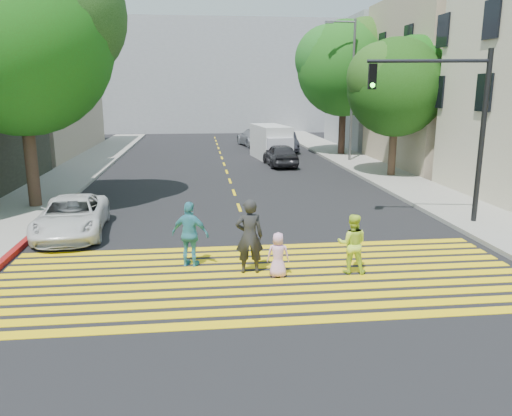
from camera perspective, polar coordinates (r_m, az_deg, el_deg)
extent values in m
plane|color=black|center=(11.53, 1.71, -10.26)|extent=(120.00, 120.00, 0.00)
cube|color=gray|center=(33.50, -18.50, 4.90)|extent=(3.00, 40.00, 0.15)
cube|color=gray|center=(27.73, 14.85, 3.51)|extent=(3.00, 60.00, 0.15)
cube|color=maroon|center=(17.89, -23.73, -2.48)|extent=(0.20, 8.00, 0.16)
cube|color=yellow|center=(10.45, 2.66, -12.84)|extent=(13.40, 0.35, 0.01)
cube|color=yellow|center=(10.94, 2.20, -11.58)|extent=(13.40, 0.35, 0.01)
cube|color=yellow|center=(11.44, 1.78, -10.43)|extent=(13.40, 0.35, 0.01)
cube|color=yellow|center=(11.94, 1.40, -9.37)|extent=(13.40, 0.35, 0.01)
cube|color=yellow|center=(12.44, 1.05, -8.40)|extent=(13.40, 0.35, 0.01)
cube|color=yellow|center=(12.95, 0.73, -7.50)|extent=(13.40, 0.35, 0.01)
cube|color=yellow|center=(13.46, 0.44, -6.67)|extent=(13.40, 0.35, 0.01)
cube|color=yellow|center=(13.97, 0.16, -5.90)|extent=(13.40, 0.35, 0.01)
cube|color=yellow|center=(14.49, -0.09, -5.19)|extent=(13.40, 0.35, 0.01)
cube|color=yellow|center=(15.01, -0.32, -4.52)|extent=(13.40, 0.35, 0.01)
cube|color=yellow|center=(17.15, -1.13, -2.23)|extent=(0.12, 1.40, 0.01)
cube|color=yellow|center=(20.05, -1.93, 0.07)|extent=(0.12, 1.40, 0.01)
cube|color=yellow|center=(22.97, -2.53, 1.78)|extent=(0.12, 1.40, 0.01)
cube|color=yellow|center=(25.91, -3.00, 3.11)|extent=(0.12, 1.40, 0.01)
cube|color=yellow|center=(28.86, -3.37, 4.17)|extent=(0.12, 1.40, 0.01)
cube|color=yellow|center=(31.82, -3.67, 5.03)|extent=(0.12, 1.40, 0.01)
cube|color=yellow|center=(34.79, -3.92, 5.74)|extent=(0.12, 1.40, 0.01)
cube|color=yellow|center=(37.77, -4.14, 6.34)|extent=(0.12, 1.40, 0.01)
cube|color=yellow|center=(40.74, -4.32, 6.85)|extent=(0.12, 1.40, 0.01)
cube|color=yellow|center=(43.72, -4.47, 7.29)|extent=(0.12, 1.40, 0.01)
cube|color=yellow|center=(46.70, -4.61, 7.68)|extent=(0.12, 1.40, 0.01)
cube|color=yellow|center=(49.69, -4.73, 8.02)|extent=(0.12, 1.40, 0.01)
cube|color=tan|center=(33.77, 23.45, 12.97)|extent=(10.00, 10.00, 10.00)
cube|color=gray|center=(43.70, 16.20, 13.38)|extent=(10.00, 10.00, 10.00)
cube|color=gray|center=(58.49, -5.15, 14.70)|extent=(30.00, 8.00, 12.00)
cylinder|color=#3C231C|center=(21.33, -24.26, 4.56)|extent=(0.49, 0.49, 3.57)
sphere|color=#254F12|center=(21.21, -25.47, 16.72)|extent=(7.19, 7.19, 6.86)
sphere|color=black|center=(21.31, -21.76, 19.82)|extent=(5.39, 5.39, 5.15)
cylinder|color=#4B3425|center=(27.73, 15.31, 6.14)|extent=(0.40, 0.40, 2.69)
sphere|color=#143607|center=(27.53, 15.75, 13.11)|extent=(5.08, 5.08, 5.07)
sphere|color=#0C580F|center=(28.18, 17.61, 14.53)|extent=(3.81, 3.81, 3.80)
sphere|color=#204A10|center=(27.05, 14.17, 14.28)|extent=(3.56, 3.56, 3.55)
cylinder|color=black|center=(36.31, 9.79, 8.60)|extent=(0.60, 0.60, 3.42)
sphere|color=#176418|center=(36.22, 10.07, 15.41)|extent=(8.13, 8.13, 6.50)
sphere|color=#183410|center=(36.59, 12.26, 16.82)|extent=(6.10, 6.10, 4.88)
sphere|color=#15470F|center=(36.07, 8.22, 16.52)|extent=(5.69, 5.69, 4.55)
imported|color=#252525|center=(12.73, -0.76, -3.26)|extent=(0.73, 0.49, 1.95)
imported|color=#CEF33B|center=(13.02, 10.93, -4.03)|extent=(0.88, 0.76, 1.56)
imported|color=#E7A6D0|center=(12.58, 2.54, -5.37)|extent=(0.61, 0.44, 1.15)
imported|color=teal|center=(13.35, -7.52, -3.00)|extent=(1.12, 0.79, 1.76)
imported|color=silver|center=(17.25, -20.31, -0.90)|extent=(2.38, 4.56, 1.23)
imported|color=black|center=(30.97, 2.80, 6.10)|extent=(1.86, 4.17, 1.39)
imported|color=#9A9EA8|center=(42.05, -0.20, 8.10)|extent=(2.89, 5.36, 1.48)
imported|color=black|center=(38.38, 3.33, 7.56)|extent=(1.69, 4.51, 1.47)
cube|color=silver|center=(34.24, 1.66, 7.54)|extent=(2.38, 4.72, 2.26)
cube|color=#B6B4C5|center=(32.37, 2.60, 6.63)|extent=(1.85, 1.30, 1.63)
cylinder|color=#282828|center=(32.59, 1.18, 5.80)|extent=(0.31, 0.66, 0.63)
cylinder|color=black|center=(32.99, 3.63, 5.87)|extent=(0.31, 0.66, 0.63)
cylinder|color=black|center=(35.72, -0.18, 6.47)|extent=(0.31, 0.66, 0.63)
cylinder|color=black|center=(36.09, 2.07, 6.53)|extent=(0.31, 0.66, 0.63)
cylinder|color=black|center=(18.58, 24.40, 7.09)|extent=(0.21, 0.21, 5.93)
cylinder|color=black|center=(17.93, 19.08, 15.60)|extent=(3.91, 0.82, 0.12)
cube|color=black|center=(17.55, 13.16, 14.41)|extent=(0.30, 0.30, 0.83)
sphere|color=#43FF33|center=(17.41, 13.18, 13.51)|extent=(0.18, 0.18, 0.16)
cylinder|color=slate|center=(32.89, 10.94, 12.81)|extent=(0.17, 0.17, 8.84)
cylinder|color=gray|center=(32.83, 9.75, 20.25)|extent=(1.77, 0.23, 0.12)
cube|color=slate|center=(32.58, 8.36, 20.27)|extent=(0.50, 0.25, 0.15)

